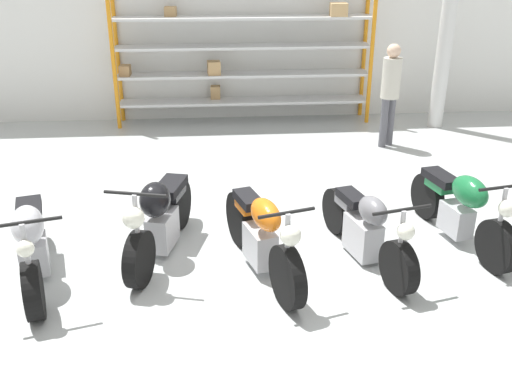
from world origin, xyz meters
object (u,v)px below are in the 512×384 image
object	(u,v)px
motorcycle_orange	(262,236)
motorcycle_silver	(31,242)
person_browsing	(390,87)
motorcycle_green	(461,207)
shelving_rack	(243,59)
motorcycle_black	(160,218)
motorcycle_grey	(366,229)

from	to	relation	value
motorcycle_orange	motorcycle_silver	bearing A→B (deg)	-108.10
motorcycle_silver	person_browsing	xyz separation A→B (m)	(5.03, 4.04, 0.63)
motorcycle_orange	motorcycle_green	size ratio (longest dim) A/B	1.00
shelving_rack	motorcycle_green	size ratio (longest dim) A/B	2.52
motorcycle_orange	person_browsing	bearing A→B (deg)	131.45
motorcycle_silver	motorcycle_black	distance (m)	1.38
motorcycle_grey	motorcycle_green	size ratio (longest dim) A/B	0.99
person_browsing	motorcycle_orange	bearing A→B (deg)	114.81
motorcycle_green	motorcycle_orange	bearing A→B (deg)	-89.33
motorcycle_orange	motorcycle_grey	xyz separation A→B (m)	(1.19, 0.19, -0.06)
motorcycle_silver	motorcycle_green	world-z (taller)	motorcycle_silver
motorcycle_silver	motorcycle_black	world-z (taller)	motorcycle_black
shelving_rack	motorcycle_silver	size ratio (longest dim) A/B	2.47
motorcycle_black	motorcycle_green	world-z (taller)	motorcycle_black
motorcycle_black	shelving_rack	bearing A→B (deg)	-178.68
motorcycle_silver	person_browsing	bearing A→B (deg)	113.80
shelving_rack	motorcycle_green	bearing A→B (deg)	-67.23
motorcycle_orange	shelving_rack	bearing A→B (deg)	162.14
motorcycle_grey	person_browsing	world-z (taller)	person_browsing
motorcycle_black	motorcycle_green	bearing A→B (deg)	104.66
motorcycle_silver	motorcycle_black	size ratio (longest dim) A/B	1.03
shelving_rack	person_browsing	world-z (taller)	shelving_rack
shelving_rack	motorcycle_grey	size ratio (longest dim) A/B	2.55
motorcycle_orange	person_browsing	world-z (taller)	person_browsing
motorcycle_black	person_browsing	distance (m)	5.22
motorcycle_silver	motorcycle_orange	xyz separation A→B (m)	(2.43, -0.08, 0.01)
motorcycle_green	person_browsing	bearing A→B (deg)	165.82
motorcycle_green	person_browsing	xyz separation A→B (m)	(0.19, 3.62, 0.61)
shelving_rack	motorcycle_orange	world-z (taller)	shelving_rack
person_browsing	motorcycle_silver	bearing A→B (deg)	95.87
motorcycle_silver	person_browsing	distance (m)	6.48
motorcycle_green	person_browsing	size ratio (longest dim) A/B	1.11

